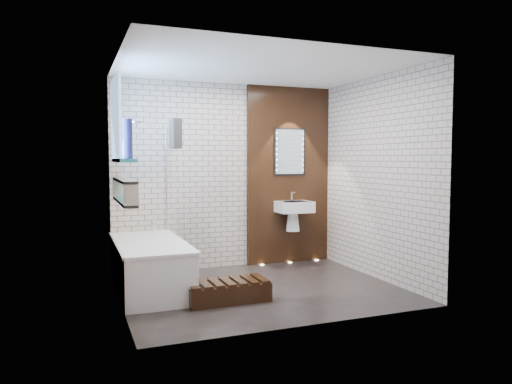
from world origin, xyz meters
name	(u,v)px	position (x,y,z in m)	size (l,w,h in m)	color
ground	(261,289)	(0.00, 0.00, 0.00)	(3.20, 3.20, 0.00)	black
room_shell	(261,180)	(0.00, 0.00, 1.30)	(3.24, 3.20, 2.60)	#BBA694
walnut_panel	(288,175)	(0.95, 1.27, 1.30)	(1.30, 0.06, 2.60)	black
clerestory_window	(118,127)	(-1.57, 0.35, 1.90)	(0.18, 1.00, 0.94)	#7FADE0
display_niche	(124,191)	(-1.53, 0.15, 1.20)	(0.14, 1.30, 0.26)	teal
bathtub	(150,266)	(-1.22, 0.45, 0.29)	(0.79, 1.74, 0.70)	white
bath_screen	(172,180)	(-0.87, 0.89, 1.28)	(0.01, 0.78, 1.40)	white
towel	(176,134)	(-0.87, 0.61, 1.85)	(0.10, 0.27, 0.36)	black
shower_head	(136,122)	(-1.30, 0.95, 2.00)	(0.18, 0.18, 0.02)	silver
washbasin	(294,211)	(0.95, 1.07, 0.79)	(0.50, 0.36, 0.58)	white
led_mirror	(290,152)	(0.95, 1.23, 1.65)	(0.50, 0.02, 0.70)	black
walnut_step	(227,292)	(-0.51, -0.30, 0.10)	(0.90, 0.40, 0.20)	black
niche_bottles	(128,197)	(-1.53, -0.18, 1.16)	(0.05, 0.37, 0.11)	#B8581C
sill_vases	(125,148)	(-1.50, 0.29, 1.67)	(0.19, 0.56, 0.41)	#151639
floor_uplights	(290,262)	(0.95, 1.20, 0.01)	(0.96, 0.06, 0.01)	#FFD899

